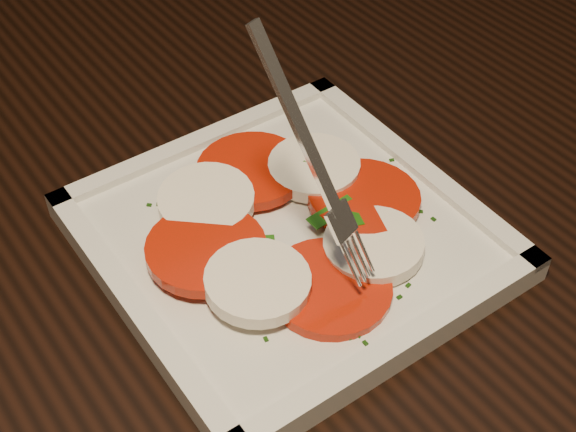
% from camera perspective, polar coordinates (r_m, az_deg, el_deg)
% --- Properties ---
extents(ground, '(6.00, 6.00, 0.00)m').
position_cam_1_polar(ground, '(1.37, 2.10, -13.07)').
color(ground, black).
rests_on(ground, ground).
extents(table, '(1.21, 0.81, 0.75)m').
position_cam_1_polar(table, '(0.67, -5.68, -4.35)').
color(table, black).
rests_on(table, ground).
extents(plate, '(0.25, 0.25, 0.01)m').
position_cam_1_polar(plate, '(0.55, 0.00, -1.65)').
color(plate, silver).
rests_on(plate, table).
extents(caprese_salad, '(0.21, 0.20, 0.02)m').
position_cam_1_polar(caprese_salad, '(0.54, 0.00, -0.47)').
color(caprese_salad, '#BC1504').
rests_on(caprese_salad, plate).
extents(fork, '(0.06, 0.10, 0.15)m').
position_cam_1_polar(fork, '(0.46, 0.67, 4.67)').
color(fork, white).
rests_on(fork, caprese_salad).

